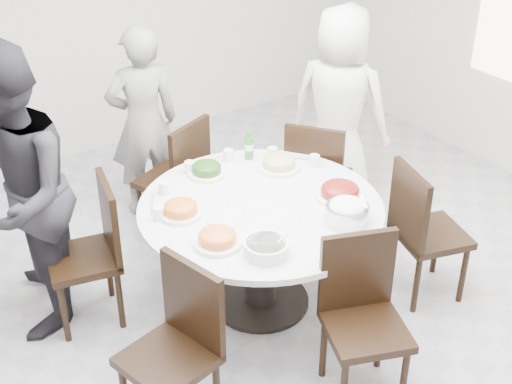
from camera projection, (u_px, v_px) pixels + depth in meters
floor at (262, 338)px, 4.41m from camera, size 6.00×6.00×0.01m
wall_back at (55, 2)px, 5.83m from camera, size 6.00×0.01×2.80m
dining_table at (260, 256)px, 4.52m from camera, size 1.50×1.50×0.75m
chair_ne at (319, 176)px, 5.21m from camera, size 0.59×0.59×0.95m
chair_n at (171, 178)px, 5.19m from camera, size 0.55×0.55×0.95m
chair_nw at (82, 256)px, 4.34m from camera, size 0.50×0.50×0.95m
chair_sw at (168, 356)px, 3.60m from camera, size 0.51×0.51×0.95m
chair_s at (366, 327)px, 3.79m from camera, size 0.54×0.54×0.95m
chair_se at (431, 232)px, 4.58m from camera, size 0.52×0.52×0.95m
diner_right at (339, 108)px, 5.46m from camera, size 0.84×0.93×1.60m
diner_middle at (143, 123)px, 5.35m from camera, size 0.61×0.46×1.50m
diner_left at (15, 196)px, 4.13m from camera, size 0.95×1.06×1.81m
dish_greens at (207, 171)px, 4.64m from camera, size 0.24×0.24×0.06m
dish_pale at (279, 164)px, 4.71m from camera, size 0.28×0.28×0.08m
dish_orange at (181, 210)px, 4.22m from camera, size 0.26×0.26×0.07m
dish_redbrown at (340, 192)px, 4.39m from camera, size 0.30×0.30×0.08m
dish_tofu at (217, 239)px, 3.95m from camera, size 0.27×0.27×0.07m
rice_bowl at (347, 214)px, 4.14m from camera, size 0.25×0.25×0.11m
soup_bowl at (266, 248)px, 3.88m from camera, size 0.25×0.25×0.08m
beverage_bottle at (249, 145)px, 4.81m from camera, size 0.06×0.06×0.21m
tea_cups at (205, 161)px, 4.75m from camera, size 0.07×0.07×0.08m
chopsticks at (202, 164)px, 4.78m from camera, size 0.24×0.04×0.01m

